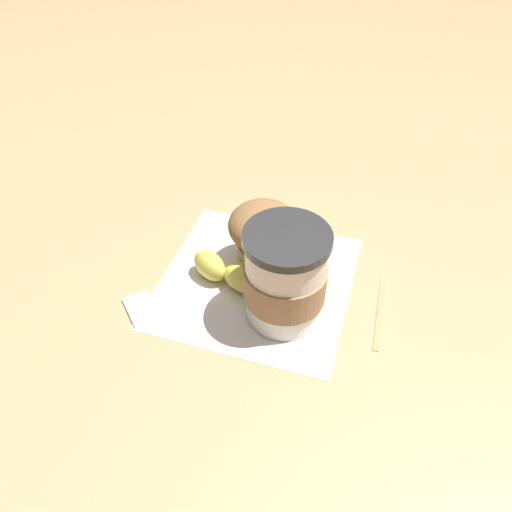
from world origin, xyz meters
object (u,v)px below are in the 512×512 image
Objects in this scene: sugar_packet at (141,308)px; banana at (248,275)px; coffee_cup at (285,277)px; muffin at (265,234)px.

banana is at bearing -147.20° from sugar_packet.
sugar_packet is (0.17, 0.04, -0.06)m from coffee_cup.
sugar_packet is at bearing 44.00° from muffin.
muffin is 0.06m from banana.
muffin is at bearing -59.07° from coffee_cup.
banana is 0.13m from sugar_packet.
coffee_cup is 0.09m from muffin.
coffee_cup is 0.76× the size of banana.
coffee_cup reaches higher than banana.
muffin is (0.04, -0.07, -0.01)m from coffee_cup.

